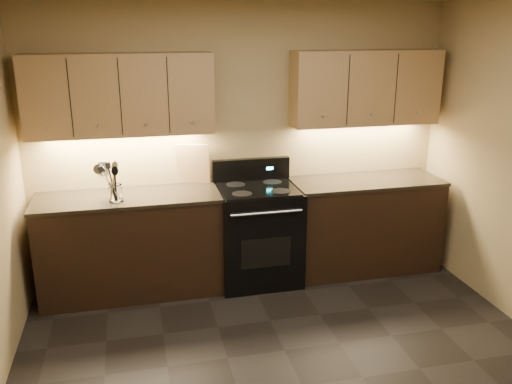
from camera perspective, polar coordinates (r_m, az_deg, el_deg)
wall_back at (r=5.22m, az=-1.50°, el=5.29°), size 4.00×0.04×2.60m
counter_left at (r=5.08m, az=-13.01°, el=-5.40°), size 1.62×0.62×0.93m
counter_right at (r=5.54m, az=11.28°, el=-3.33°), size 1.46×0.62×0.93m
stove at (r=5.18m, az=0.16°, el=-4.31°), size 0.76×0.68×1.14m
upper_cab_left at (r=4.88m, az=-14.11°, el=9.90°), size 1.60×0.30×0.70m
upper_cab_right at (r=5.36m, az=11.47°, el=10.70°), size 1.44×0.30×0.70m
outlet_plate at (r=5.16m, az=-15.77°, el=2.43°), size 0.08×0.01×0.12m
utensil_crock at (r=4.78m, az=-14.56°, el=-0.13°), size 0.12×0.12×0.15m
cutting_board at (r=5.14m, az=-6.63°, el=2.97°), size 0.32×0.16×0.39m
wooden_spoon at (r=4.75m, az=-15.10°, el=1.10°), size 0.12×0.07×0.34m
black_spoon at (r=4.78m, az=-14.67°, el=1.10°), size 0.08×0.14×0.31m
black_turner at (r=4.72m, az=-14.67°, el=1.10°), size 0.16×0.20×0.35m
steel_spatula at (r=4.77m, az=-14.28°, el=1.34°), size 0.23×0.13×0.36m
steel_skimmer at (r=4.75m, az=-14.26°, el=1.20°), size 0.25×0.11×0.34m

